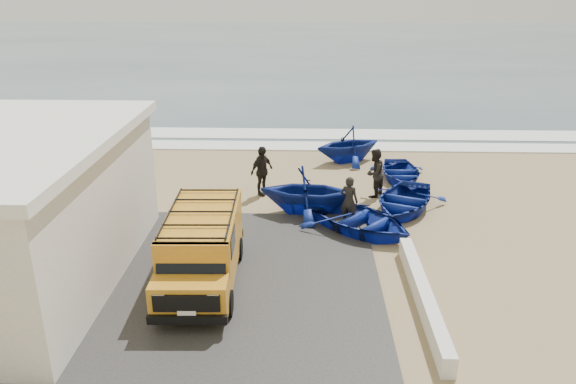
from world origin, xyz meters
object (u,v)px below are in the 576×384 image
object	(u,v)px
boat_near_right	(404,200)
boat_mid_left	(307,190)
boat_far_left	(348,144)
van	(202,246)
boat_mid_right	(400,172)
fisherman_front	(349,201)
fisherman_back	(262,171)
parapet	(423,296)
fisherman_middle	(374,173)
boat_near_left	(358,220)

from	to	relation	value
boat_near_right	boat_mid_left	world-z (taller)	boat_mid_left
boat_far_left	boat_near_right	bearing A→B (deg)	-10.95
van	boat_mid_right	xyz separation A→B (m)	(7.00, 8.96, -0.79)
fisherman_front	fisherman_back	size ratio (longest dim) A/B	0.89
boat_mid_right	boat_far_left	size ratio (longest dim) A/B	1.04
boat_mid_right	fisherman_back	bearing A→B (deg)	-161.61
boat_mid_left	boat_mid_right	distance (m)	5.57
boat_mid_right	fisherman_front	xyz separation A→B (m)	(-2.56, -4.78, 0.55)
fisherman_front	boat_mid_left	bearing A→B (deg)	-8.70
parapet	van	size ratio (longest dim) A/B	1.20
parapet	fisherman_back	world-z (taller)	fisherman_back
fisherman_back	fisherman_front	bearing A→B (deg)	-92.17
fisherman_front	fisherman_back	xyz separation A→B (m)	(-3.28, 2.85, 0.11)
fisherman_front	fisherman_middle	world-z (taller)	fisherman_middle
boat_near_right	boat_far_left	size ratio (longest dim) A/B	1.21
parapet	van	distance (m)	6.22
boat_mid_left	boat_mid_right	world-z (taller)	boat_mid_left
boat_near_right	fisherman_middle	distance (m)	1.84
van	boat_near_right	xyz separation A→B (m)	(6.60, 5.56, -0.74)
boat_mid_left	boat_mid_right	bearing A→B (deg)	-42.15
boat_near_right	fisherman_front	world-z (taller)	fisherman_front
fisherman_middle	fisherman_back	distance (m)	4.47
van	boat_mid_right	distance (m)	11.40
boat_mid_left	fisherman_front	distance (m)	1.77
van	boat_mid_left	world-z (taller)	van
van	boat_near_left	distance (m)	6.02
boat_mid_left	fisherman_back	size ratio (longest dim) A/B	1.70
parapet	boat_near_right	distance (m)	6.61
boat_near_left	fisherman_back	bearing A→B (deg)	88.96
boat_near_right	boat_mid_left	xyz separation A→B (m)	(-3.63, -0.39, 0.50)
boat_mid_left	fisherman_back	xyz separation A→B (m)	(-1.80, 1.87, 0.10)
fisherman_front	fisherman_back	world-z (taller)	fisherman_back
boat_near_right	boat_mid_left	size ratio (longest dim) A/B	1.14
parapet	boat_near_left	size ratio (longest dim) A/B	1.45
boat_near_left	boat_mid_right	xyz separation A→B (m)	(2.26, 5.32, -0.08)
boat_near_right	boat_mid_right	bearing A→B (deg)	106.11
boat_mid_left	fisherman_back	bearing A→B (deg)	48.53
van	fisherman_middle	xyz separation A→B (m)	(5.63, 7.01, -0.16)
van	boat_mid_left	distance (m)	5.96
boat_near_left	parapet	bearing A→B (deg)	-121.72
boat_far_left	fisherman_front	size ratio (longest dim) A/B	1.81
van	fisherman_back	distance (m)	7.13
fisherman_back	boat_near_right	bearing A→B (deg)	-66.38
van	boat_mid_right	bearing A→B (deg)	50.24
boat_near_right	boat_mid_right	size ratio (longest dim) A/B	1.16
boat_near_left	boat_mid_right	size ratio (longest dim) A/B	1.22
boat_near_right	fisherman_front	xyz separation A→B (m)	(-2.16, -1.37, 0.49)
parapet	fisherman_front	bearing A→B (deg)	107.42
parapet	boat_near_left	xyz separation A→B (m)	(-1.33, 4.68, 0.15)
van	fisherman_front	xyz separation A→B (m)	(4.44, 4.18, -0.24)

